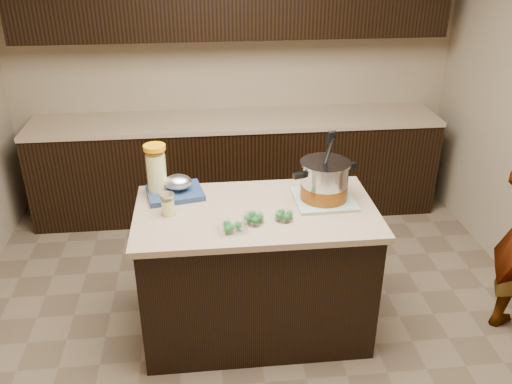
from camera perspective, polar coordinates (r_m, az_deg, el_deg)
ground_plane at (r=3.78m, az=0.00°, el=-13.97°), size 4.00×4.00×0.00m
room_shell at (r=2.96m, az=0.00°, el=12.11°), size 4.04×4.04×2.72m
back_cabinets at (r=4.84m, az=-2.19°, el=8.37°), size 3.60×0.63×2.33m
island at (r=3.50m, az=0.00°, el=-8.34°), size 1.46×0.81×0.90m
dish_towel at (r=3.39m, az=7.10°, el=-0.73°), size 0.37×0.37×0.02m
stock_pot at (r=3.34m, az=7.21°, el=0.98°), size 0.42×0.39×0.44m
lemonade_pitcher at (r=3.43m, az=-10.42°, el=2.04°), size 0.17×0.17×0.33m
mason_jar at (r=3.23m, az=-9.27°, el=-1.33°), size 0.11×0.11×0.14m
broccoli_tub_left at (r=3.15m, az=2.97°, el=-2.55°), size 0.11×0.11×0.05m
broccoli_tub_right at (r=3.11m, az=-0.26°, el=-2.85°), size 0.13×0.13×0.06m
broccoli_tub_rect at (r=3.04m, az=-2.52°, el=-3.64°), size 0.17×0.13×0.06m
blue_tray at (r=3.45m, az=-8.39°, el=0.32°), size 0.39×0.33×0.13m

